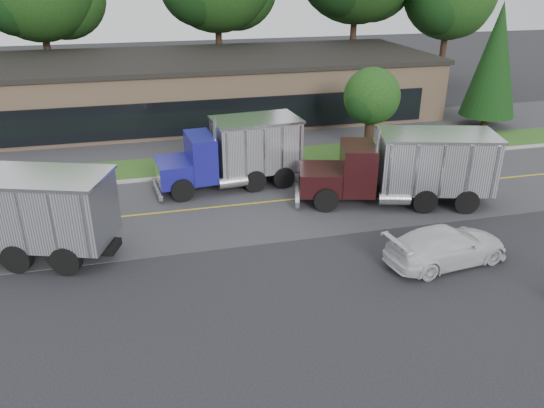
# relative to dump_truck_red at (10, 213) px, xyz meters

# --- Properties ---
(ground) EXTENTS (140.00, 140.00, 0.00)m
(ground) POSITION_rel_dump_truck_red_xyz_m (8.21, -6.42, -1.81)
(ground) COLOR #2F2F34
(ground) RESTS_ON ground
(road) EXTENTS (60.00, 8.00, 0.02)m
(road) POSITION_rel_dump_truck_red_xyz_m (8.21, 2.58, -1.81)
(road) COLOR #4B4B4F
(road) RESTS_ON ground
(center_line) EXTENTS (60.00, 0.12, 0.01)m
(center_line) POSITION_rel_dump_truck_red_xyz_m (8.21, 2.58, -1.81)
(center_line) COLOR gold
(center_line) RESTS_ON ground
(curb) EXTENTS (60.00, 0.30, 0.12)m
(curb) POSITION_rel_dump_truck_red_xyz_m (8.21, 6.78, -1.81)
(curb) COLOR #9E9E99
(curb) RESTS_ON ground
(grass_verge) EXTENTS (60.00, 3.40, 0.03)m
(grass_verge) POSITION_rel_dump_truck_red_xyz_m (8.21, 8.58, -1.81)
(grass_verge) COLOR #316121
(grass_verge) RESTS_ON ground
(far_parking) EXTENTS (60.00, 7.00, 0.02)m
(far_parking) POSITION_rel_dump_truck_red_xyz_m (8.21, 13.58, -1.81)
(far_parking) COLOR #4B4B4F
(far_parking) RESTS_ON ground
(strip_mall) EXTENTS (32.00, 12.00, 4.00)m
(strip_mall) POSITION_rel_dump_truck_red_xyz_m (10.21, 19.58, 0.19)
(strip_mall) COLOR tan
(strip_mall) RESTS_ON ground
(evergreen_right) EXTENTS (3.63, 3.63, 8.25)m
(evergreen_right) POSITION_rel_dump_truck_red_xyz_m (28.21, 11.58, 2.72)
(evergreen_right) COLOR #382619
(evergreen_right) RESTS_ON ground
(tree_verge) EXTENTS (3.49, 3.29, 4.98)m
(tree_verge) POSITION_rel_dump_truck_red_xyz_m (18.26, 8.62, 1.35)
(tree_verge) COLOR #382619
(tree_verge) RESTS_ON ground
(dump_truck_red) EXTENTS (9.11, 5.22, 3.36)m
(dump_truck_red) POSITION_rel_dump_truck_red_xyz_m (0.00, 0.00, 0.00)
(dump_truck_red) COLOR black
(dump_truck_red) RESTS_ON ground
(dump_truck_blue) EXTENTS (7.37, 3.26, 3.36)m
(dump_truck_blue) POSITION_rel_dump_truck_red_xyz_m (9.57, 5.10, -0.01)
(dump_truck_blue) COLOR black
(dump_truck_blue) RESTS_ON ground
(dump_truck_maroon) EXTENTS (9.15, 4.75, 3.36)m
(dump_truck_maroon) POSITION_rel_dump_truck_red_xyz_m (16.79, 1.04, 0.00)
(dump_truck_maroon) COLOR black
(dump_truck_maroon) RESTS_ON ground
(rally_car) EXTENTS (5.06, 2.62, 1.40)m
(rally_car) POSITION_rel_dump_truck_red_xyz_m (15.71, -4.43, -1.11)
(rally_car) COLOR silver
(rally_car) RESTS_ON ground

